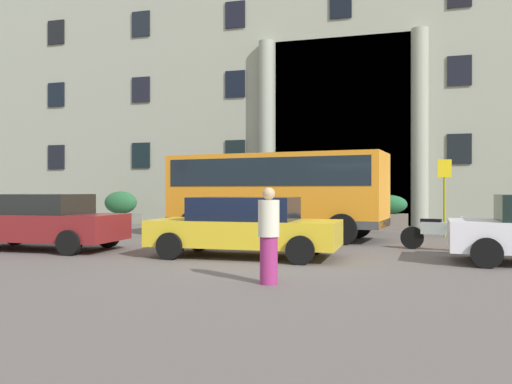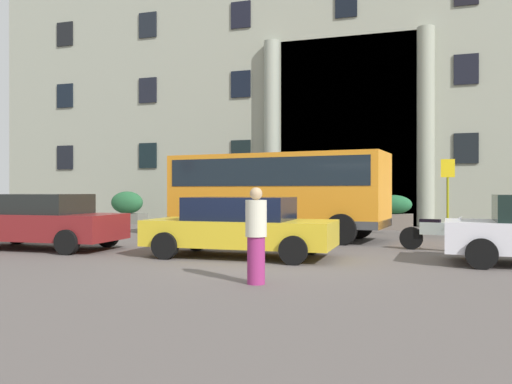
# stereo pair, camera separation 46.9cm
# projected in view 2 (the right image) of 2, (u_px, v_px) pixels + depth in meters

# --- Properties ---
(ground_plane) EXTENTS (80.00, 64.00, 0.12)m
(ground_plane) POSITION_uv_depth(u_px,v_px,m) (263.00, 265.00, 11.33)
(ground_plane) COLOR #5D5552
(office_building_facade) EXTENTS (38.19, 9.62, 15.31)m
(office_building_facade) POSITION_uv_depth(u_px,v_px,m) (358.00, 78.00, 27.95)
(office_building_facade) COLOR #999C89
(office_building_facade) RESTS_ON ground_plane
(orange_minibus) EXTENTS (7.22, 3.15, 2.73)m
(orange_minibus) POSITION_uv_depth(u_px,v_px,m) (277.00, 188.00, 16.93)
(orange_minibus) COLOR orange
(orange_minibus) RESTS_ON ground_plane
(bus_stop_sign) EXTENTS (0.44, 0.08, 2.61)m
(bus_stop_sign) POSITION_uv_depth(u_px,v_px,m) (448.00, 189.00, 17.17)
(bus_stop_sign) COLOR #939715
(bus_stop_sign) RESTS_ON ground_plane
(hedge_planter_entrance_left) EXTENTS (2.07, 0.82, 1.56)m
(hedge_planter_entrance_left) POSITION_uv_depth(u_px,v_px,m) (248.00, 209.00, 22.87)
(hedge_planter_entrance_left) COLOR #6F6259
(hedge_planter_entrance_left) RESTS_ON ground_plane
(hedge_planter_east) EXTENTS (1.72, 0.96, 1.52)m
(hedge_planter_east) POSITION_uv_depth(u_px,v_px,m) (127.00, 208.00, 24.68)
(hedge_planter_east) COLOR slate
(hedge_planter_east) RESTS_ON ground_plane
(hedge_planter_far_west) EXTENTS (1.50, 0.80, 1.38)m
(hedge_planter_far_west) POSITION_uv_depth(u_px,v_px,m) (393.00, 213.00, 20.77)
(hedge_planter_far_west) COLOR gray
(hedge_planter_far_west) RESTS_ON ground_plane
(parked_sedan_far) EXTENTS (4.44, 2.03, 1.41)m
(parked_sedan_far) POSITION_uv_depth(u_px,v_px,m) (240.00, 226.00, 12.24)
(parked_sedan_far) COLOR gold
(parked_sedan_far) RESTS_ON ground_plane
(parked_estate_mid) EXTENTS (4.47, 2.15, 1.47)m
(parked_estate_mid) POSITION_uv_depth(u_px,v_px,m) (40.00, 221.00, 13.91)
(parked_estate_mid) COLOR maroon
(parked_estate_mid) RESTS_ON ground_plane
(scooter_by_planter) EXTENTS (1.91, 0.65, 0.89)m
(scooter_by_planter) POSITION_uv_depth(u_px,v_px,m) (436.00, 233.00, 13.49)
(scooter_by_planter) COLOR black
(scooter_by_planter) RESTS_ON ground_plane
(pedestrian_child_trailing) EXTENTS (0.36, 0.36, 1.63)m
(pedestrian_child_trailing) POSITION_uv_depth(u_px,v_px,m) (256.00, 236.00, 8.71)
(pedestrian_child_trailing) COLOR #962967
(pedestrian_child_trailing) RESTS_ON ground_plane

